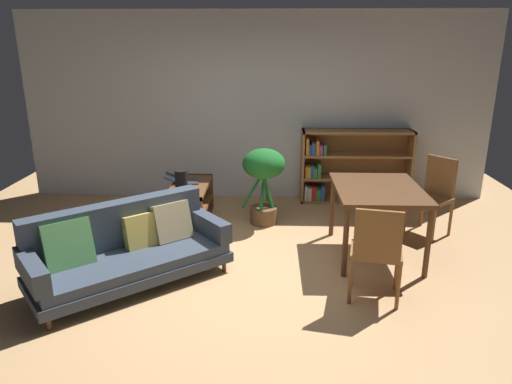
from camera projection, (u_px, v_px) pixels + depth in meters
The scene contains 11 objects.
ground_plane at pixel (249, 278), 4.75m from camera, with size 8.16×8.16×0.00m, color tan.
back_wall_panel at pixel (257, 107), 6.91m from camera, with size 6.80×0.10×2.70m, color silver.
fabric_couch at pixel (127, 248), 4.61m from camera, with size 1.95×1.78×0.76m.
media_console at pixel (190, 204), 6.18m from camera, with size 0.47×1.08×0.50m.
open_laptop at pixel (184, 180), 6.23m from camera, with size 0.47×0.35×0.11m.
desk_speaker at pixel (181, 181), 5.81m from camera, with size 0.15×0.15×0.26m.
potted_floor_plant at pixel (264, 174), 6.00m from camera, with size 0.55×0.56×0.99m.
dining_table at pixel (378, 195), 5.08m from camera, with size 0.91×1.17×0.78m.
dining_chair_near at pixel (434, 192), 5.74m from camera, with size 0.57×0.58×0.95m.
dining_chair_far at pixel (377, 249), 4.19m from camera, with size 0.52×0.48×0.92m.
bookshelf at pixel (348, 166), 6.94m from camera, with size 1.59×0.34×1.06m.
Camera 1 is at (0.21, -4.25, 2.27)m, focal length 33.16 mm.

